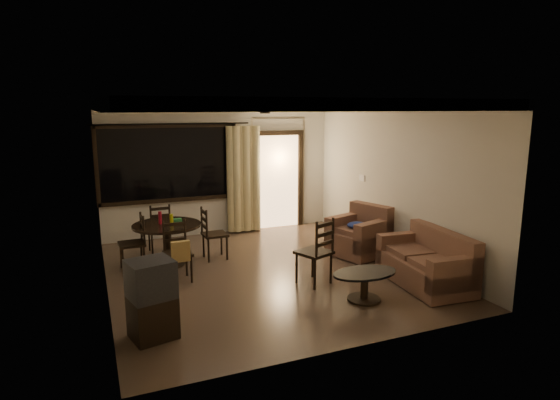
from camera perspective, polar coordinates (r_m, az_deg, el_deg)
name	(u,v)px	position (r m, az deg, el deg)	size (l,w,h in m)	color
ground	(266,272)	(7.93, -1.72, -8.71)	(5.50, 5.50, 0.00)	#7F6651
room_shell	(262,152)	(9.37, -2.22, 5.86)	(5.50, 6.70, 5.50)	beige
dining_table	(167,233)	(8.33, -13.59, -3.89)	(1.17, 1.17, 0.95)	black
dining_chair_west	(133,253)	(8.33, -17.47, -6.22)	(0.43, 0.43, 0.95)	black
dining_chair_east	(214,243)	(8.59, -8.00, -5.27)	(0.43, 0.43, 0.95)	black
dining_chair_south	(178,262)	(7.60, -12.30, -7.44)	(0.43, 0.49, 0.95)	black
dining_chair_north	(160,238)	(9.16, -14.43, -4.48)	(0.43, 0.43, 0.95)	black
tv_cabinet	(152,299)	(5.83, -15.34, -11.58)	(0.59, 0.56, 0.96)	black
sofa	(428,264)	(7.62, 17.61, -7.44)	(0.96, 1.62, 0.83)	#4F2824
armchair	(360,235)	(8.82, 9.78, -4.26)	(1.13, 1.13, 0.90)	#4F2824
coffee_table	(365,281)	(6.82, 10.27, -9.74)	(0.97, 0.58, 0.43)	black
side_chair	(315,264)	(7.34, 4.23, -7.80)	(0.61, 0.61, 1.06)	black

